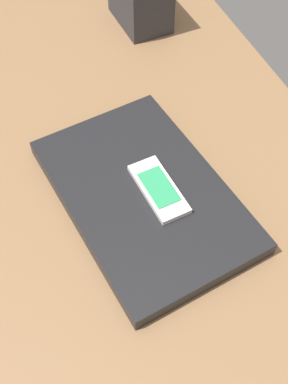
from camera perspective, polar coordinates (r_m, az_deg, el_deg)
name	(u,v)px	position (r cm, az deg, el deg)	size (l,w,h in cm)	color
desk_surface	(101,196)	(78.41, -5.01, -0.42)	(120.00, 80.00, 3.00)	olive
laptop_closed	(144,195)	(74.76, 0.00, -0.32)	(35.16, 22.78, 2.58)	black
cell_phone_on_laptop	(159,189)	(73.26, 1.73, 0.38)	(12.02, 5.89, 1.04)	silver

